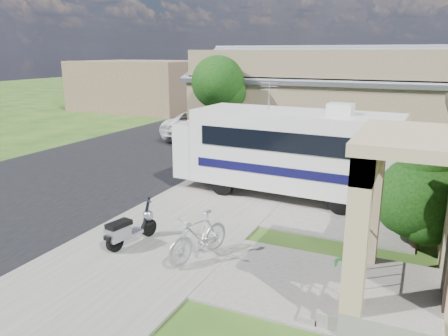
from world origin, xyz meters
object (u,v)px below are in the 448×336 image
at_px(bicycle, 199,239).
at_px(garden_hose, 344,267).
at_px(pickup_truck, 207,123).
at_px(shrub, 424,194).
at_px(scooter, 129,229).
at_px(van, 249,107).
at_px(motorhome, 286,149).

relative_size(bicycle, garden_hose, 4.44).
xyz_separation_m(bicycle, pickup_truck, (-6.67, 13.58, 0.27)).
distance_m(shrub, scooter, 7.19).
xyz_separation_m(pickup_truck, van, (-0.54, 7.77, 0.00)).
distance_m(scooter, pickup_truck, 14.46).
height_order(shrub, pickup_truck, shrub).
bearing_deg(scooter, pickup_truck, 120.02).
bearing_deg(garden_hose, shrub, 53.00).
distance_m(scooter, van, 22.07).
bearing_deg(shrub, bicycle, -148.39).
xyz_separation_m(pickup_truck, garden_hose, (9.82, -12.67, -0.73)).
xyz_separation_m(shrub, van, (-11.81, 18.52, -0.58)).
relative_size(bicycle, van, 0.32).
xyz_separation_m(shrub, garden_hose, (-1.45, -1.92, -1.32)).
bearing_deg(bicycle, motorhome, 103.35).
relative_size(pickup_truck, van, 1.04).
bearing_deg(shrub, motorhome, 148.06).
distance_m(bicycle, pickup_truck, 15.14).
bearing_deg(bicycle, van, 126.08).
distance_m(motorhome, bicycle, 5.57).
distance_m(motorhome, scooter, 6.09).
bearing_deg(garden_hose, pickup_truck, 127.78).
xyz_separation_m(bicycle, van, (-7.21, 21.35, 0.27)).
distance_m(motorhome, garden_hose, 5.53).
height_order(pickup_truck, garden_hose, pickup_truck).
height_order(bicycle, garden_hose, bicycle).
bearing_deg(shrub, pickup_truck, 136.35).
distance_m(van, garden_hose, 22.93).
xyz_separation_m(motorhome, van, (-7.60, 15.90, -0.78)).
height_order(motorhome, scooter, motorhome).
distance_m(shrub, pickup_truck, 15.59).
distance_m(shrub, bicycle, 5.47).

